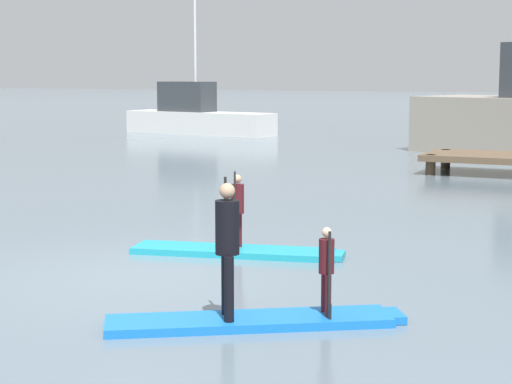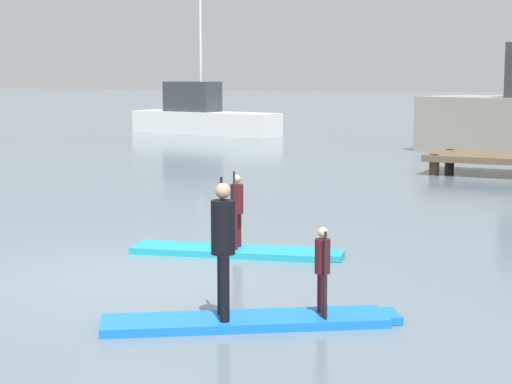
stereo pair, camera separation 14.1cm
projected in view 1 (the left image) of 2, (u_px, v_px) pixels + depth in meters
ground_plane at (137, 276)px, 12.45m from camera, size 240.00×240.00×0.00m
paddleboard_near at (237, 251)px, 13.91m from camera, size 3.44×1.45×0.10m
paddler_child_solo at (237, 207)px, 13.80m from camera, size 0.25×0.40×1.25m
paddleboard_far at (255, 321)px, 10.01m from camera, size 3.20×2.34×0.10m
paddler_adult at (227, 241)px, 9.84m from camera, size 0.38×0.43×1.59m
paddler_child_front at (327, 266)px, 10.02m from camera, size 0.26×0.33×1.02m
fishing_boat_green_midground at (196, 116)px, 41.28m from camera, size 7.84×2.91×7.11m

